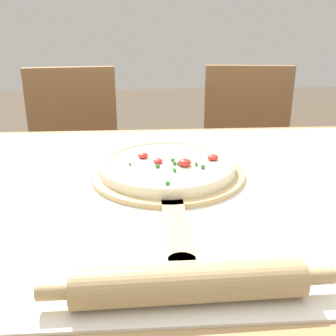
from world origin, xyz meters
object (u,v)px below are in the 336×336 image
Objects in this scene: pizza at (167,165)px; chair_right at (247,155)px; rolling_pin at (189,283)px; chair_left at (74,159)px; pizza_peel at (168,176)px.

pizza is 0.90m from chair_right.
rolling_pin reaches higher than pizza.
pizza is 0.88m from chair_left.
chair_left is at bearing 114.06° from pizza_peel.
pizza_peel is at bearing -90.76° from pizza.
chair_right is (0.40, 1.23, -0.26)m from rolling_pin.
pizza is 0.46m from rolling_pin.
rolling_pin is 1.32m from chair_right.
rolling_pin is at bearing -102.00° from chair_right.
pizza is at bearing 90.14° from rolling_pin.
chair_left reaches higher than rolling_pin.
pizza is 0.37× the size of chair_left.
pizza is 0.79× the size of rolling_pin.
chair_left reaches higher than pizza.
pizza_peel is 1.42× the size of rolling_pin.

